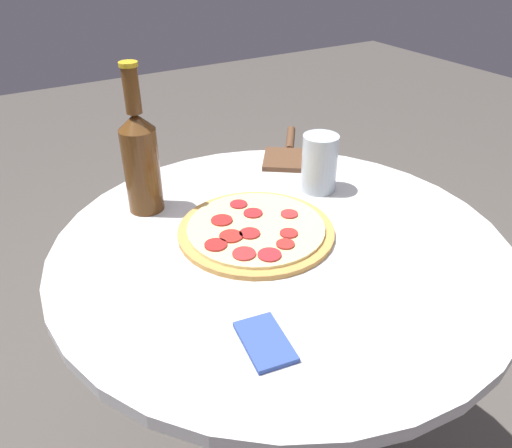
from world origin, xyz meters
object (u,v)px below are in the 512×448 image
Objects in this scene: drinking_glass at (319,163)px; pizza_paddle at (289,153)px; pizza at (256,230)px; beer_bottle at (141,158)px.

pizza_paddle is at bearing 165.38° from drinking_glass.
beer_bottle reaches higher than pizza.
drinking_glass is at bearing -158.09° from pizza_paddle.
pizza_paddle is at bearing 135.85° from pizza.
drinking_glass is (0.18, -0.05, 0.06)m from pizza_paddle.
pizza is 1.17× the size of pizza_paddle.
drinking_glass is (-0.08, 0.21, 0.05)m from pizza.
pizza is 0.27m from beer_bottle.
beer_bottle reaches higher than pizza_paddle.
drinking_glass is (0.11, 0.35, -0.05)m from beer_bottle.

